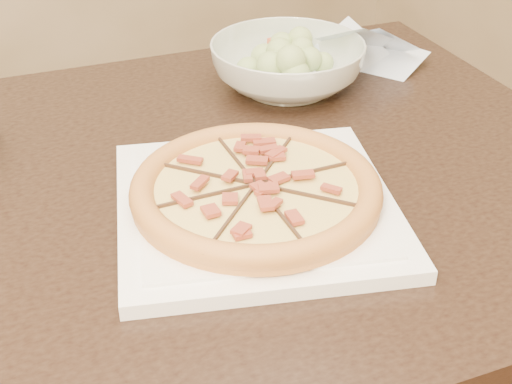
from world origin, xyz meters
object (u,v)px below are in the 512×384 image
(plate, at_px, (256,206))
(salad_bowl, at_px, (287,66))
(dining_table, at_px, (131,261))
(pizza, at_px, (256,189))

(plate, relative_size, salad_bowl, 1.69)
(dining_table, bearing_deg, salad_bowl, 25.75)
(plate, xyz_separation_m, pizza, (0.00, 0.00, 0.02))
(dining_table, height_order, plate, plate)
(plate, height_order, salad_bowl, salad_bowl)
(pizza, bearing_deg, plate, -102.13)
(dining_table, distance_m, plate, 0.21)
(salad_bowl, bearing_deg, pizza, -127.05)
(pizza, distance_m, salad_bowl, 0.36)
(pizza, relative_size, salad_bowl, 1.21)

